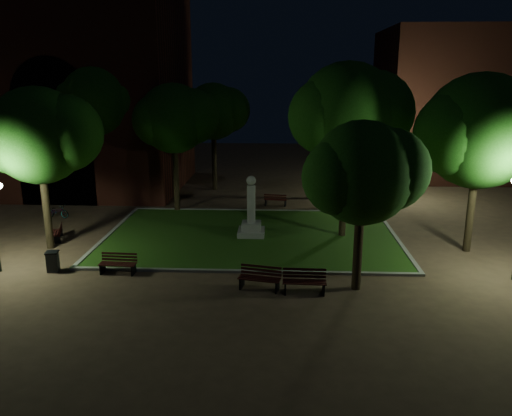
% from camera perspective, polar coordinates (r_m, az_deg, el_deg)
% --- Properties ---
extents(ground, '(80.00, 80.00, 0.00)m').
position_cam_1_polar(ground, '(24.69, -0.80, -4.69)').
color(ground, '#513A28').
extents(lawn, '(15.00, 10.00, 0.08)m').
position_cam_1_polar(lawn, '(26.57, -0.54, -3.17)').
color(lawn, '#264D13').
rests_on(lawn, ground).
extents(lawn_kerb, '(15.40, 10.40, 0.12)m').
position_cam_1_polar(lawn_kerb, '(26.56, -0.54, -3.13)').
color(lawn_kerb, slate).
rests_on(lawn_kerb, ground).
extents(monument, '(1.40, 1.40, 3.20)m').
position_cam_1_polar(monument, '(26.30, -0.54, -1.27)').
color(monument, gray).
rests_on(monument, lawn).
extents(building_main, '(20.00, 12.00, 15.00)m').
position_cam_1_polar(building_main, '(40.87, -22.90, 12.48)').
color(building_main, '#512015').
rests_on(building_main, ground).
extents(building_far, '(16.00, 10.00, 12.00)m').
position_cam_1_polar(building_far, '(46.34, 24.09, 10.79)').
color(building_far, '#512015').
rests_on(building_far, ground).
extents(tree_west, '(5.62, 4.59, 7.85)m').
position_cam_1_polar(tree_west, '(25.67, -23.42, 7.60)').
color(tree_west, black).
rests_on(tree_west, ground).
extents(tree_north_wl, '(5.19, 4.23, 7.90)m').
position_cam_1_polar(tree_north_wl, '(30.98, -9.22, 10.06)').
color(tree_north_wl, black).
rests_on(tree_north_wl, ground).
extents(tree_north_er, '(5.06, 4.13, 7.88)m').
position_cam_1_polar(tree_north_er, '(34.06, 8.74, 10.55)').
color(tree_north_er, black).
rests_on(tree_north_er, ground).
extents(tree_ne, '(4.41, 3.60, 6.77)m').
position_cam_1_polar(tree_ne, '(32.92, 12.74, 8.74)').
color(tree_ne, black).
rests_on(tree_ne, ground).
extents(tree_east, '(6.53, 5.33, 8.48)m').
position_cam_1_polar(tree_east, '(25.35, 24.47, 7.99)').
color(tree_east, black).
rests_on(tree_east, ground).
extents(tree_se, '(4.90, 4.00, 6.72)m').
position_cam_1_polar(tree_se, '(19.28, 12.30, 3.92)').
color(tree_se, black).
rests_on(tree_se, ground).
extents(tree_nw, '(6.79, 5.54, 9.49)m').
position_cam_1_polar(tree_nw, '(34.95, -16.93, 11.69)').
color(tree_nw, black).
rests_on(tree_nw, ground).
extents(tree_far_north, '(5.00, 4.09, 7.83)m').
position_cam_1_polar(tree_far_north, '(36.79, -4.77, 10.92)').
color(tree_far_north, black).
rests_on(tree_far_north, ground).
extents(tree_extra, '(6.33, 5.17, 9.01)m').
position_cam_1_polar(tree_extra, '(25.73, 10.66, 10.51)').
color(tree_extra, black).
rests_on(tree_extra, ground).
extents(lamppost_nw, '(1.18, 0.28, 4.27)m').
position_cam_1_polar(lamppost_nw, '(35.76, -19.93, 5.51)').
color(lamppost_nw, black).
rests_on(lamppost_nw, ground).
extents(lamppost_ne, '(1.18, 0.28, 4.70)m').
position_cam_1_polar(lamppost_ne, '(35.08, 17.09, 6.00)').
color(lamppost_ne, black).
rests_on(lamppost_ne, ground).
extents(bench_near_left, '(1.76, 0.92, 0.92)m').
position_cam_1_polar(bench_near_left, '(20.08, 0.44, -8.08)').
color(bench_near_left, black).
rests_on(bench_near_left, ground).
extents(bench_near_right, '(1.71, 0.64, 0.93)m').
position_cam_1_polar(bench_near_right, '(19.86, 5.55, -8.41)').
color(bench_near_right, black).
rests_on(bench_near_right, ground).
extents(bench_west_near, '(1.61, 0.64, 0.87)m').
position_cam_1_polar(bench_west_near, '(22.43, -15.47, -6.20)').
color(bench_west_near, black).
rests_on(bench_west_near, ground).
extents(bench_left_side, '(0.92, 1.49, 0.77)m').
position_cam_1_polar(bench_left_side, '(27.88, -21.73, -2.69)').
color(bench_left_side, black).
rests_on(bench_left_side, ground).
extents(bench_far_side, '(1.53, 0.72, 0.81)m').
position_cam_1_polar(bench_far_side, '(32.72, 2.25, 0.90)').
color(bench_far_side, black).
rests_on(bench_far_side, ground).
extents(trash_bin, '(0.61, 0.61, 0.89)m').
position_cam_1_polar(trash_bin, '(23.56, -22.21, -5.65)').
color(trash_bin, black).
rests_on(trash_bin, ground).
extents(bicycle, '(1.61, 0.85, 0.80)m').
position_cam_1_polar(bicycle, '(32.23, -21.77, -0.34)').
color(bicycle, black).
rests_on(bicycle, ground).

